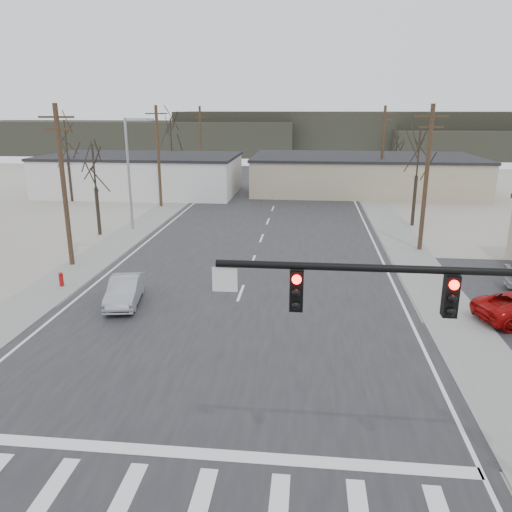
{
  "coord_description": "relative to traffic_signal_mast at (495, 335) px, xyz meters",
  "views": [
    {
      "loc": [
        3.51,
        -17.23,
        9.69
      ],
      "look_at": [
        0.99,
        6.55,
        2.6
      ],
      "focal_mm": 35.0,
      "sensor_mm": 36.0,
      "label": 1
    }
  ],
  "objects": [
    {
      "name": "ground",
      "position": [
        -7.89,
        6.2,
        -4.67
      ],
      "size": [
        140.0,
        140.0,
        0.0
      ],
      "primitive_type": "plane",
      "color": "#BABAB6",
      "rests_on": "ground"
    },
    {
      "name": "main_road",
      "position": [
        -7.89,
        21.2,
        -4.65
      ],
      "size": [
        18.0,
        110.0,
        0.05
      ],
      "primitive_type": "cube",
      "color": "black",
      "rests_on": "ground"
    },
    {
      "name": "cross_road",
      "position": [
        -7.89,
        6.2,
        -4.65
      ],
      "size": [
        90.0,
        10.0,
        0.04
      ],
      "primitive_type": "cube",
      "color": "black",
      "rests_on": "ground"
    },
    {
      "name": "sidewalk_left",
      "position": [
        -18.49,
        26.2,
        -4.64
      ],
      "size": [
        3.0,
        90.0,
        0.06
      ],
      "primitive_type": "cube",
      "color": "gray",
      "rests_on": "ground"
    },
    {
      "name": "sidewalk_right",
      "position": [
        2.71,
        26.2,
        -4.64
      ],
      "size": [
        3.0,
        90.0,
        0.06
      ],
      "primitive_type": "cube",
      "color": "gray",
      "rests_on": "ground"
    },
    {
      "name": "traffic_signal_mast",
      "position": [
        0.0,
        0.0,
        0.0
      ],
      "size": [
        8.95,
        0.43,
        7.2
      ],
      "color": "black",
      "rests_on": "ground"
    },
    {
      "name": "fire_hydrant",
      "position": [
        -18.09,
        14.2,
        -4.22
      ],
      "size": [
        0.24,
        0.24,
        0.87
      ],
      "color": "#A50C0C",
      "rests_on": "ground"
    },
    {
      "name": "building_left_far",
      "position": [
        -23.89,
        46.2,
        -2.42
      ],
      "size": [
        22.3,
        12.3,
        4.5
      ],
      "color": "silver",
      "rests_on": "ground"
    },
    {
      "name": "building_right_far",
      "position": [
        2.11,
        50.2,
        -2.52
      ],
      "size": [
        26.3,
        14.3,
        4.3
      ],
      "color": "tan",
      "rests_on": "ground"
    },
    {
      "name": "upole_left_b",
      "position": [
        -19.39,
        18.2,
        0.55
      ],
      "size": [
        2.2,
        0.3,
        10.0
      ],
      "color": "#4F3924",
      "rests_on": "ground"
    },
    {
      "name": "upole_left_c",
      "position": [
        -19.39,
        38.2,
        0.55
      ],
      "size": [
        2.2,
        0.3,
        10.0
      ],
      "color": "#4F3924",
      "rests_on": "ground"
    },
    {
      "name": "upole_left_d",
      "position": [
        -19.39,
        58.2,
        0.55
      ],
      "size": [
        2.2,
        0.3,
        10.0
      ],
      "color": "#4F3924",
      "rests_on": "ground"
    },
    {
      "name": "upole_right_a",
      "position": [
        3.61,
        24.2,
        0.55
      ],
      "size": [
        2.2,
        0.3,
        10.0
      ],
      "color": "#4F3924",
      "rests_on": "ground"
    },
    {
      "name": "upole_right_b",
      "position": [
        3.61,
        46.2,
        0.55
      ],
      "size": [
        2.2,
        0.3,
        10.0
      ],
      "color": "#4F3924",
      "rests_on": "ground"
    },
    {
      "name": "streetlight_main",
      "position": [
        -18.69,
        28.2,
        0.41
      ],
      "size": [
        2.4,
        0.25,
        9.0
      ],
      "color": "gray",
      "rests_on": "ground"
    },
    {
      "name": "tree_left_near",
      "position": [
        -20.89,
        26.2,
        0.55
      ],
      "size": [
        3.3,
        3.3,
        7.35
      ],
      "color": "#30271D",
      "rests_on": "ground"
    },
    {
      "name": "tree_right_mid",
      "position": [
        4.61,
        32.2,
        1.26
      ],
      "size": [
        3.74,
        3.74,
        8.33
      ],
      "color": "#30271D",
      "rests_on": "ground"
    },
    {
      "name": "tree_left_far",
      "position": [
        -21.89,
        52.2,
        1.61
      ],
      "size": [
        3.96,
        3.96,
        8.82
      ],
      "color": "#30271D",
      "rests_on": "ground"
    },
    {
      "name": "tree_right_far",
      "position": [
        7.11,
        58.2,
        0.91
      ],
      "size": [
        3.52,
        3.52,
        7.84
      ],
      "color": "#30271D",
      "rests_on": "ground"
    },
    {
      "name": "tree_left_mid",
      "position": [
        -29.89,
        40.2,
        1.61
      ],
      "size": [
        3.96,
        3.96,
        8.82
      ],
      "color": "#30271D",
      "rests_on": "ground"
    },
    {
      "name": "hill_left",
      "position": [
        -42.89,
        98.2,
        -1.17
      ],
      "size": [
        70.0,
        18.0,
        7.0
      ],
      "primitive_type": "cube",
      "color": "#333026",
      "rests_on": "ground"
    },
    {
      "name": "hill_center",
      "position": [
        7.11,
        102.2,
        -0.17
      ],
      "size": [
        80.0,
        18.0,
        9.0
      ],
      "primitive_type": "cube",
      "color": "#333026",
      "rests_on": "ground"
    },
    {
      "name": "sedan_crossing",
      "position": [
        -13.6,
        12.11,
        -3.94
      ],
      "size": [
        2.14,
        4.34,
        1.37
      ],
      "primitive_type": "imported",
      "rotation": [
        0.0,
        0.0,
        0.17
      ],
      "color": "gray",
      "rests_on": "main_road"
    },
    {
      "name": "car_far_a",
      "position": [
        -4.12,
        48.04,
        -3.94
      ],
      "size": [
        2.0,
        4.77,
        1.38
      ],
      "primitive_type": "imported",
      "rotation": [
        0.0,
        0.0,
        3.16
      ],
      "color": "black",
      "rests_on": "main_road"
    },
    {
      "name": "car_far_b",
      "position": [
        -15.39,
        61.54,
        -3.99
      ],
      "size": [
        2.12,
        3.94,
        1.27
      ],
      "primitive_type": "imported",
      "rotation": [
        0.0,
        0.0,
        -0.17
      ],
      "color": "black",
      "rests_on": "main_road"
    }
  ]
}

